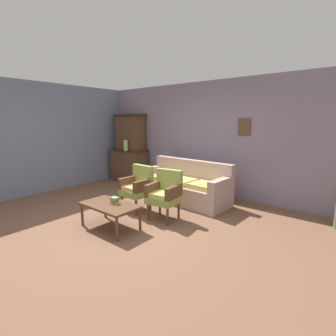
{
  "coord_description": "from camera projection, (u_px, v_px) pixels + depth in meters",
  "views": [
    {
      "loc": [
        3.07,
        -2.73,
        1.79
      ],
      "look_at": [
        -0.02,
        1.09,
        0.85
      ],
      "focal_mm": 26.8,
      "sensor_mm": 36.0,
      "label": 1
    }
  ],
  "objects": [
    {
      "name": "wall_left_side",
      "position": [
        37.0,
        139.0,
        6.06
      ],
      "size": [
        0.06,
        5.2,
        2.7
      ],
      "primitive_type": "cube",
      "color": "slate",
      "rests_on": "ground"
    },
    {
      "name": "wall_back_with_decor",
      "position": [
        209.0,
        139.0,
        6.07
      ],
      "size": [
        6.4,
        0.09,
        2.7
      ],
      "color": "gray",
      "rests_on": "ground"
    },
    {
      "name": "floral_couch",
      "position": [
        184.0,
        186.0,
        5.64
      ],
      "size": [
        2.14,
        0.91,
        0.9
      ],
      "color": "tan",
      "rests_on": "ground"
    },
    {
      "name": "vase_on_cabinet",
      "position": [
        126.0,
        145.0,
        7.16
      ],
      "size": [
        0.13,
        0.13,
        0.31
      ],
      "primitive_type": "cylinder",
      "color": "#9EC65C",
      "rests_on": "side_cabinet"
    },
    {
      "name": "ground_plane",
      "position": [
        129.0,
        226.0,
        4.32
      ],
      "size": [
        7.68,
        7.68,
        0.0
      ],
      "primitive_type": "plane",
      "color": "brown"
    },
    {
      "name": "coffee_table",
      "position": [
        110.0,
        207.0,
        4.17
      ],
      "size": [
        1.0,
        0.56,
        0.42
      ],
      "color": "brown",
      "rests_on": "ground"
    },
    {
      "name": "book_stack_on_table",
      "position": [
        115.0,
        200.0,
        4.18
      ],
      "size": [
        0.15,
        0.11,
        0.11
      ],
      "color": "tan",
      "rests_on": "coffee_table"
    },
    {
      "name": "cabinet_upper_hutch",
      "position": [
        130.0,
        132.0,
        7.34
      ],
      "size": [
        0.99,
        0.38,
        1.03
      ],
      "color": "brown",
      "rests_on": "side_cabinet"
    },
    {
      "name": "armchair_row_middle",
      "position": [
        165.0,
        192.0,
        4.55
      ],
      "size": [
        0.57,
        0.54,
        0.9
      ],
      "color": "#849947",
      "rests_on": "ground"
    },
    {
      "name": "side_cabinet",
      "position": [
        129.0,
        165.0,
        7.47
      ],
      "size": [
        1.16,
        0.55,
        0.93
      ],
      "color": "brown",
      "rests_on": "ground"
    },
    {
      "name": "armchair_by_doorway",
      "position": [
        138.0,
        186.0,
        5.0
      ],
      "size": [
        0.54,
        0.51,
        0.9
      ],
      "color": "#849947",
      "rests_on": "ground"
    }
  ]
}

